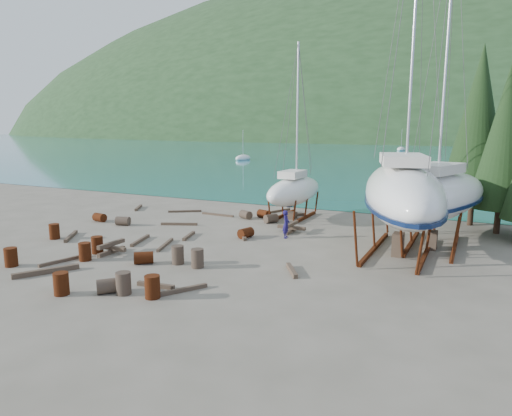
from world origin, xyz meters
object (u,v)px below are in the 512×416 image
at_px(large_sailboat_near, 403,192).
at_px(worker, 286,224).
at_px(small_sailboat_shore, 294,190).
at_px(large_sailboat_far, 436,196).

height_order(large_sailboat_near, worker, large_sailboat_near).
bearing_deg(small_sailboat_shore, large_sailboat_far, -21.48).
distance_m(small_sailboat_shore, worker, 6.11).
bearing_deg(large_sailboat_far, small_sailboat_shore, 175.54).
bearing_deg(large_sailboat_far, worker, -149.66).
distance_m(large_sailboat_near, large_sailboat_far, 2.48).
height_order(large_sailboat_near, large_sailboat_far, large_sailboat_near).
relative_size(small_sailboat_shore, worker, 7.38).
distance_m(large_sailboat_far, worker, 8.28).
relative_size(large_sailboat_near, worker, 12.06).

